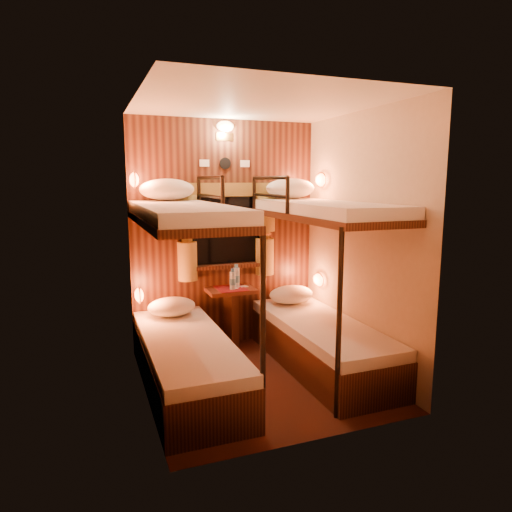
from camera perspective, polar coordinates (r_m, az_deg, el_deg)
name	(u,v)px	position (r m, az deg, el deg)	size (l,w,h in m)	color
floor	(260,379)	(4.27, 0.49, -15.13)	(2.10, 2.10, 0.00)	#3C1A10
ceiling	(260,103)	(3.93, 0.54, 18.58)	(2.10, 2.10, 0.00)	silver
wall_back	(225,235)	(4.91, -3.92, 2.68)	(2.40, 2.40, 0.00)	#C6B293
wall_front	(318,270)	(2.98, 7.82, -1.75)	(2.40, 2.40, 0.00)	#C6B293
wall_left	(141,254)	(3.69, -14.13, 0.19)	(2.40, 2.40, 0.00)	#C6B293
wall_right	(359,242)	(4.38, 12.80, 1.66)	(2.40, 2.40, 0.00)	#C6B293
back_panel	(225,235)	(4.90, -3.87, 2.67)	(2.00, 0.03, 2.40)	black
bunk_left	(186,325)	(3.96, -8.75, -8.58)	(0.72, 1.90, 1.82)	black
bunk_right	(321,310)	(4.39, 8.13, -6.74)	(0.72, 1.90, 1.82)	black
window	(226,237)	(4.87, -3.76, 2.40)	(1.00, 0.12, 0.79)	black
curtains	(227,229)	(4.83, -3.65, 3.33)	(1.10, 0.22, 1.00)	olive
back_fixtures	(225,134)	(4.85, -3.88, 14.98)	(0.54, 0.09, 0.48)	black
reading_lamps	(235,234)	(4.57, -2.65, 2.71)	(2.00, 0.20, 1.25)	#FA5F25
table	(231,310)	(4.88, -3.13, -6.77)	(0.50, 0.34, 0.66)	#511F12
bottle_left	(233,281)	(4.75, -2.95, -3.10)	(0.06, 0.06, 0.22)	#99BFE5
bottle_right	(236,278)	(4.84, -2.48, -2.71)	(0.07, 0.07, 0.25)	#99BFE5
sachet_a	(243,286)	(4.90, -1.58, -3.82)	(0.09, 0.07, 0.01)	silver
sachet_b	(234,289)	(4.80, -2.78, -4.09)	(0.08, 0.06, 0.01)	silver
pillow_lower_left	(172,307)	(4.58, -10.50, -6.25)	(0.47, 0.34, 0.18)	white
pillow_lower_right	(291,294)	(4.97, 4.42, -4.82)	(0.49, 0.35, 0.19)	white
pillow_upper_left	(167,189)	(4.47, -11.07, 8.17)	(0.52, 0.37, 0.21)	white
pillow_upper_right	(290,188)	(4.87, 4.32, 8.43)	(0.53, 0.38, 0.21)	white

